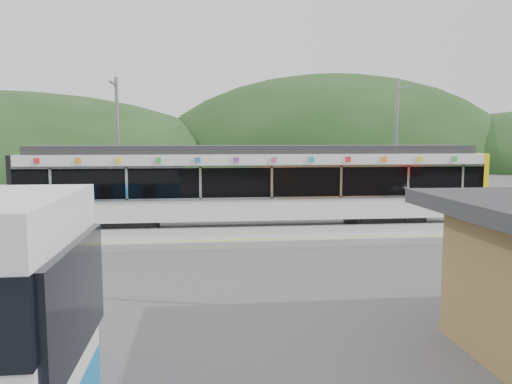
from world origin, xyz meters
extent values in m
plane|color=#4C4C4F|center=(0.00, 0.00, 0.00)|extent=(120.00, 120.00, 0.00)
ellipsoid|color=#1E3D19|center=(-28.00, 52.00, 0.00)|extent=(60.00, 45.00, 20.00)
ellipsoid|color=#1E3D19|center=(16.00, 54.00, 0.00)|extent=(52.00, 39.00, 26.00)
cube|color=#9E9E99|center=(0.00, 3.30, 0.15)|extent=(26.00, 3.20, 0.30)
cube|color=yellow|center=(0.00, 2.00, 0.30)|extent=(26.00, 0.10, 0.01)
cube|color=black|center=(-6.54, 6.00, 0.30)|extent=(3.20, 2.20, 0.56)
cube|color=black|center=(5.46, 6.00, 0.30)|extent=(3.20, 2.20, 0.56)
cube|color=silver|center=(-0.54, 6.00, 1.04)|extent=(20.00, 2.90, 0.92)
cube|color=black|center=(-0.54, 6.00, 2.23)|extent=(20.00, 2.96, 1.45)
cube|color=silver|center=(-0.54, 4.50, 1.55)|extent=(20.00, 0.05, 0.10)
cube|color=silver|center=(-0.54, 4.50, 2.90)|extent=(20.00, 0.05, 0.10)
cube|color=silver|center=(-0.54, 6.00, 3.17)|extent=(20.00, 2.90, 0.45)
cube|color=#2D2D30|center=(-0.54, 6.00, 3.58)|extent=(19.40, 2.50, 0.36)
cube|color=yellow|center=(9.58, 6.00, 1.90)|extent=(0.24, 2.92, 3.00)
cube|color=black|center=(-10.64, 6.00, 1.90)|extent=(0.20, 2.92, 3.00)
cube|color=silver|center=(-9.04, 4.50, 2.23)|extent=(0.10, 0.05, 1.35)
cube|color=silver|center=(-6.04, 4.50, 2.23)|extent=(0.10, 0.05, 1.35)
cube|color=silver|center=(-3.04, 4.50, 2.23)|extent=(0.10, 0.05, 1.35)
cube|color=silver|center=(-0.04, 4.50, 2.23)|extent=(0.10, 0.05, 1.35)
cube|color=silver|center=(2.96, 4.50, 2.23)|extent=(0.10, 0.05, 1.35)
cube|color=silver|center=(5.96, 4.50, 2.23)|extent=(0.10, 0.05, 1.35)
cube|color=silver|center=(8.46, 4.50, 2.23)|extent=(0.10, 0.05, 1.35)
cube|color=red|center=(-9.54, 4.51, 3.18)|extent=(0.22, 0.04, 0.22)
cube|color=orange|center=(-7.94, 4.51, 3.18)|extent=(0.22, 0.04, 0.22)
cube|color=yellow|center=(-6.34, 4.51, 3.18)|extent=(0.22, 0.04, 0.22)
cube|color=green|center=(-4.74, 4.51, 3.18)|extent=(0.22, 0.04, 0.22)
cube|color=blue|center=(-3.14, 4.51, 3.18)|extent=(0.22, 0.04, 0.22)
cube|color=purple|center=(-1.54, 4.51, 3.18)|extent=(0.22, 0.04, 0.22)
cube|color=#E54C8C|center=(0.06, 4.51, 3.18)|extent=(0.22, 0.04, 0.22)
cube|color=#19A5A5|center=(1.66, 4.51, 3.18)|extent=(0.22, 0.04, 0.22)
cube|color=red|center=(3.26, 4.51, 3.18)|extent=(0.22, 0.04, 0.22)
cube|color=orange|center=(4.86, 4.51, 3.18)|extent=(0.22, 0.04, 0.22)
cube|color=yellow|center=(6.46, 4.51, 3.18)|extent=(0.22, 0.04, 0.22)
cube|color=green|center=(8.06, 4.51, 3.18)|extent=(0.22, 0.04, 0.22)
cylinder|color=slate|center=(-7.00, 8.60, 3.50)|extent=(0.18, 0.18, 7.00)
cube|color=slate|center=(-7.00, 7.80, 6.60)|extent=(0.08, 1.80, 0.08)
cylinder|color=slate|center=(7.00, 8.60, 3.50)|extent=(0.18, 0.18, 7.00)
cube|color=slate|center=(7.00, 7.80, 6.60)|extent=(0.08, 1.80, 0.08)
camera|label=1|loc=(-3.02, -16.26, 4.09)|focal=35.00mm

